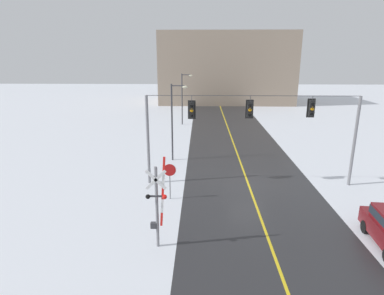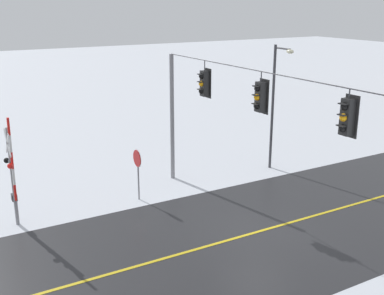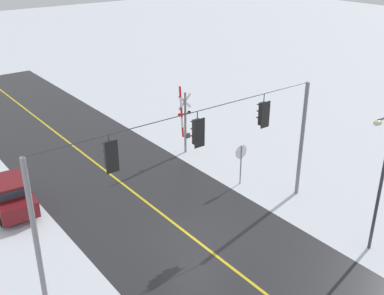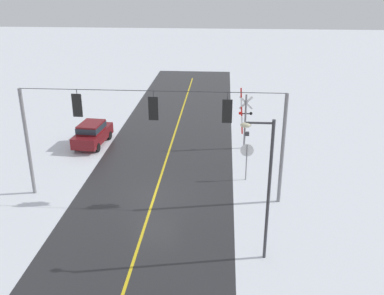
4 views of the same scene
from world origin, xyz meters
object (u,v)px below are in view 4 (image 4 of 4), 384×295
streetlamp_near (265,179)px  railroad_crossing (245,118)px  stop_sign (247,154)px  parked_car_maroon (92,133)px

streetlamp_near → railroad_crossing: bearing=-89.0°
railroad_crossing → streetlamp_near: 13.28m
stop_sign → streetlamp_near: (-0.30, 7.91, 2.20)m
stop_sign → railroad_crossing: railroad_crossing is taller
railroad_crossing → streetlamp_near: streetlamp_near is taller
streetlamp_near → stop_sign: bearing=-87.8°
railroad_crossing → parked_car_maroon: size_ratio=1.04×
stop_sign → streetlamp_near: streetlamp_near is taller
stop_sign → parked_car_maroon: 12.14m
stop_sign → parked_car_maroon: bearing=-24.4°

